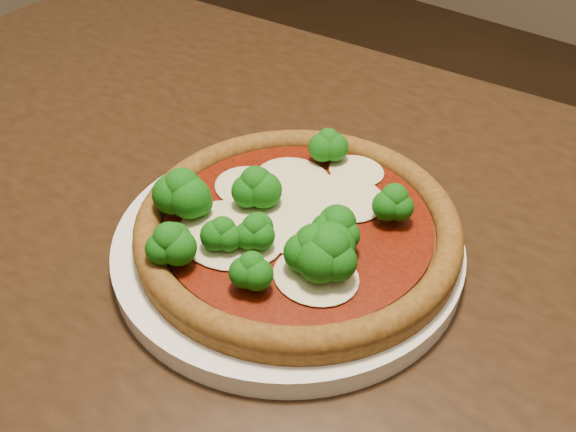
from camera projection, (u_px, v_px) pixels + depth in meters
The scene contains 3 objects.
dining_table at pixel (305, 324), 0.61m from camera, with size 1.30×0.83×0.75m.
plate at pixel (288, 245), 0.53m from camera, with size 0.28×0.28×0.02m, color white.
pizza at pixel (291, 223), 0.51m from camera, with size 0.26×0.26×0.06m.
Camera 1 is at (0.20, -0.57, 1.12)m, focal length 40.00 mm.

